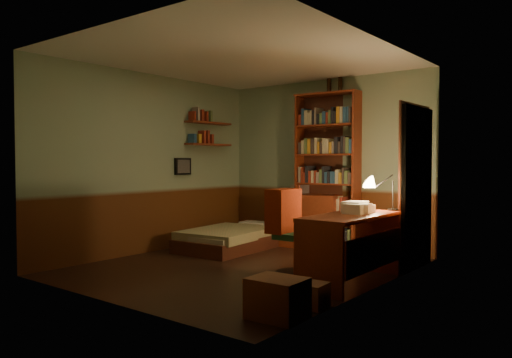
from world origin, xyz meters
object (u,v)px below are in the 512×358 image
Objects in this scene: bookshelf at (327,171)px; bed at (235,231)px; cardboard_box_a at (277,298)px; office_chair at (298,233)px; cardboard_box_b at (309,295)px; mini_stereo at (300,189)px; dresser at (310,221)px; desk at (351,249)px; desk_lamp at (393,184)px.

bed is at bearing -145.31° from bookshelf.
bed is 3.46m from cardboard_box_a.
cardboard_box_b is (0.73, -0.93, -0.40)m from office_chair.
office_chair is (1.80, -1.00, 0.24)m from bed.
mini_stereo is 0.11× the size of bookshelf.
mini_stereo is at bearing 147.74° from dresser.
cardboard_box_b is (2.53, -1.93, -0.16)m from bed.
bed is 1.94× the size of dresser.
cardboard_box_b is at bearing 86.24° from cardboard_box_a.
bed is at bearing -145.43° from dresser.
desk is (1.31, -1.77, -0.81)m from bookshelf.
desk is 2.22× the size of desk_lamp.
office_chair is (-0.61, -0.11, 0.13)m from desk.
dresser is 2.01× the size of cardboard_box_a.
dresser is 0.66× the size of desk.
mini_stereo is at bearing 134.90° from desk.
bookshelf is at bearing 12.48° from mini_stereo.
desk is 3.05× the size of cardboard_box_a.
desk is (1.84, -1.81, -0.51)m from mini_stereo.
mini_stereo is 2.31m from desk_lamp.
desk_lamp reaches higher than office_chair.
bed reaches higher than cardboard_box_b.
bed is at bearing 150.28° from office_chair.
dresser is 0.82m from bookshelf.
desk is 1.38× the size of office_chair.
bed is 2.57m from desk.
office_chair reaches higher than cardboard_box_b.
cardboard_box_b is at bearing -66.88° from bookshelf.
desk is at bearing 93.44° from cardboard_box_a.
desk_lamp is at bearing 87.82° from cardboard_box_b.
cardboard_box_a is 1.45× the size of cardboard_box_b.
mini_stereo is (-0.28, 0.12, 0.48)m from dresser.
bed is 3.91× the size of cardboard_box_a.
desk_lamp is at bearing -11.91° from mini_stereo.
desk_lamp reaches higher than dresser.
office_chair is 1.25m from cardboard_box_b.
dresser is (0.86, 0.79, 0.14)m from bed.
bookshelf reaches higher than mini_stereo.
desk is at bearing -57.34° from bookshelf.
dresser is 2.11m from desk_lamp.
cardboard_box_a is (0.70, -1.39, -0.34)m from office_chair.
desk_lamp is (0.19, 0.70, 0.69)m from desk.
dresser reaches higher than cardboard_box_a.
bookshelf is 2.35m from desk.
mini_stereo is 0.79× the size of cardboard_box_b.
desk_lamp is at bearing 44.47° from office_chair.
desk_lamp is at bearing -7.37° from bed.
desk_lamp is 1.27m from office_chair.
dresser is at bearing -164.79° from bookshelf.
bookshelf is 2.33× the size of office_chair.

